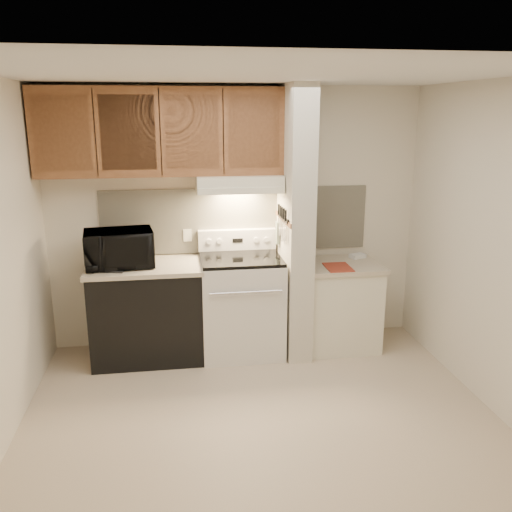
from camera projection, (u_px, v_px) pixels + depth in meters
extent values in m
plane|color=beige|center=(260.00, 414.00, 4.18)|extent=(3.60, 3.60, 0.00)
plane|color=white|center=(261.00, 74.00, 3.54)|extent=(3.60, 3.60, 0.00)
cube|color=silver|center=(236.00, 218.00, 5.29)|extent=(3.60, 2.50, 0.02)
cube|color=silver|center=(494.00, 249.00, 4.12)|extent=(0.02, 3.00, 2.50)
cube|color=beige|center=(236.00, 220.00, 5.28)|extent=(2.60, 0.02, 0.63)
cube|color=silver|center=(241.00, 306.00, 5.17)|extent=(0.76, 0.65, 0.92)
cube|color=black|center=(246.00, 314.00, 4.85)|extent=(0.50, 0.01, 0.30)
cylinder|color=silver|center=(246.00, 293.00, 4.76)|extent=(0.65, 0.02, 0.02)
cube|color=black|center=(241.00, 258.00, 5.04)|extent=(0.74, 0.64, 0.03)
cube|color=silver|center=(237.00, 240.00, 5.29)|extent=(0.76, 0.08, 0.20)
cube|color=black|center=(238.00, 241.00, 5.25)|extent=(0.10, 0.01, 0.04)
cylinder|color=silver|center=(209.00, 242.00, 5.20)|extent=(0.05, 0.02, 0.05)
cylinder|color=silver|center=(219.00, 241.00, 5.22)|extent=(0.05, 0.02, 0.05)
cylinder|color=silver|center=(256.00, 240.00, 5.27)|extent=(0.05, 0.02, 0.05)
cylinder|color=silver|center=(266.00, 240.00, 5.28)|extent=(0.05, 0.02, 0.05)
cube|color=black|center=(148.00, 313.00, 5.06)|extent=(1.00, 0.63, 0.87)
cube|color=#C2B499|center=(145.00, 267.00, 4.94)|extent=(1.04, 0.67, 0.04)
cube|color=black|center=(112.00, 271.00, 4.70)|extent=(0.21, 0.11, 0.01)
cylinder|color=#236D65|center=(150.00, 262.00, 4.83)|extent=(0.10, 0.10, 0.09)
cube|color=silver|center=(188.00, 235.00, 5.24)|extent=(0.08, 0.01, 0.12)
imported|color=black|center=(119.00, 249.00, 4.84)|extent=(0.64, 0.48, 0.33)
cube|color=beige|center=(295.00, 224.00, 5.03)|extent=(0.22, 0.70, 2.50)
cube|color=brown|center=(283.00, 219.00, 5.00)|extent=(0.01, 0.70, 0.04)
cube|color=black|center=(283.00, 218.00, 4.95)|extent=(0.02, 0.42, 0.04)
cube|color=silver|center=(285.00, 232.00, 4.82)|extent=(0.01, 0.03, 0.16)
cylinder|color=black|center=(286.00, 216.00, 4.78)|extent=(0.02, 0.02, 0.10)
cube|color=silver|center=(284.00, 232.00, 4.89)|extent=(0.01, 0.04, 0.18)
cylinder|color=black|center=(284.00, 214.00, 4.87)|extent=(0.02, 0.02, 0.10)
cube|color=silver|center=(282.00, 231.00, 4.97)|extent=(0.01, 0.04, 0.20)
cylinder|color=black|center=(282.00, 212.00, 4.94)|extent=(0.02, 0.02, 0.10)
cube|color=silver|center=(280.00, 227.00, 5.05)|extent=(0.01, 0.04, 0.16)
cylinder|color=black|center=(281.00, 211.00, 5.00)|extent=(0.02, 0.02, 0.10)
cube|color=silver|center=(279.00, 226.00, 5.12)|extent=(0.01, 0.04, 0.18)
cylinder|color=black|center=(279.00, 209.00, 5.09)|extent=(0.02, 0.02, 0.10)
cube|color=slate|center=(278.00, 233.00, 5.20)|extent=(0.03, 0.09, 0.21)
cube|color=silver|center=(339.00, 307.00, 5.32)|extent=(0.70, 0.60, 0.81)
cube|color=#C2B499|center=(341.00, 265.00, 5.21)|extent=(0.74, 0.64, 0.04)
cube|color=maroon|center=(338.00, 267.00, 5.05)|extent=(0.24, 0.32, 0.01)
cube|color=white|center=(358.00, 256.00, 5.38)|extent=(0.17, 0.14, 0.04)
cube|color=silver|center=(239.00, 183.00, 4.98)|extent=(0.78, 0.44, 0.15)
cube|color=silver|center=(242.00, 191.00, 4.80)|extent=(0.78, 0.04, 0.06)
cube|color=brown|center=(161.00, 132.00, 4.81)|extent=(2.18, 0.33, 0.77)
cube|color=brown|center=(61.00, 133.00, 4.54)|extent=(0.46, 0.01, 0.63)
cube|color=black|center=(95.00, 133.00, 4.58)|extent=(0.01, 0.01, 0.73)
cube|color=brown|center=(128.00, 133.00, 4.62)|extent=(0.46, 0.01, 0.63)
cube|color=black|center=(160.00, 133.00, 4.66)|extent=(0.01, 0.01, 0.73)
cube|color=brown|center=(192.00, 132.00, 4.70)|extent=(0.46, 0.01, 0.63)
cube|color=black|center=(223.00, 132.00, 4.73)|extent=(0.01, 0.01, 0.73)
cube|color=brown|center=(254.00, 132.00, 4.77)|extent=(0.46, 0.01, 0.63)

